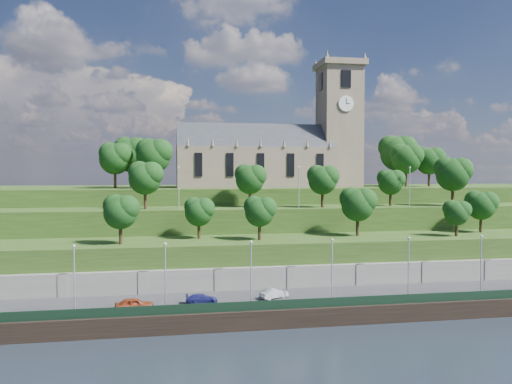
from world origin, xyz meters
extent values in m
plane|color=#1B222B|center=(0.00, 0.00, 0.00)|extent=(320.00, 320.00, 0.00)
cube|color=#2D2D30|center=(0.00, 6.00, 1.00)|extent=(160.00, 12.00, 2.00)
cube|color=black|center=(0.00, -0.05, 1.10)|extent=(160.00, 0.50, 2.20)
cube|color=black|center=(0.00, 0.60, 2.60)|extent=(160.00, 0.10, 1.20)
cube|color=slate|center=(0.00, 12.00, 2.50)|extent=(160.00, 2.00, 5.00)
cube|color=slate|center=(-35.00, 11.20, 2.50)|extent=(1.20, 0.60, 5.00)
cube|color=slate|center=(-25.00, 11.20, 2.50)|extent=(1.20, 0.60, 5.00)
cube|color=slate|center=(-15.00, 11.20, 2.50)|extent=(1.20, 0.60, 5.00)
cube|color=slate|center=(-5.00, 11.20, 2.50)|extent=(1.20, 0.60, 5.00)
cube|color=slate|center=(5.00, 11.20, 2.50)|extent=(1.20, 0.60, 5.00)
cube|color=slate|center=(15.00, 11.20, 2.50)|extent=(1.20, 0.60, 5.00)
cube|color=slate|center=(25.00, 11.20, 2.50)|extent=(1.20, 0.60, 5.00)
cube|color=#264115|center=(0.00, 18.00, 4.00)|extent=(160.00, 12.00, 8.00)
cube|color=#264115|center=(0.00, 29.00, 6.00)|extent=(160.00, 10.00, 12.00)
cube|color=#264115|center=(0.00, 50.00, 7.50)|extent=(160.00, 32.00, 15.00)
cube|color=#705F4E|center=(-4.00, 46.00, 19.00)|extent=(32.00, 12.00, 8.00)
cube|color=#272B30|center=(-4.00, 46.00, 23.00)|extent=(32.00, 10.18, 10.18)
cone|color=#705F4E|center=(-18.00, 40.00, 23.90)|extent=(0.70, 0.70, 1.80)
cone|color=#705F4E|center=(-13.33, 40.00, 23.90)|extent=(0.70, 0.70, 1.80)
cone|color=#705F4E|center=(-8.67, 40.00, 23.90)|extent=(0.70, 0.70, 1.80)
cone|color=#705F4E|center=(-4.00, 40.00, 23.90)|extent=(0.70, 0.70, 1.80)
cone|color=#705F4E|center=(0.67, 40.00, 23.90)|extent=(0.70, 0.70, 1.80)
cone|color=#705F4E|center=(5.33, 40.00, 23.90)|extent=(0.70, 0.70, 1.80)
cone|color=#705F4E|center=(10.00, 40.00, 23.90)|extent=(0.70, 0.70, 1.80)
cube|color=black|center=(-16.00, 39.92, 19.50)|extent=(1.40, 0.25, 4.50)
cube|color=black|center=(-10.00, 39.92, 19.50)|extent=(1.40, 0.25, 4.50)
cube|color=black|center=(-4.00, 39.92, 19.50)|extent=(1.40, 0.25, 4.50)
cube|color=black|center=(2.00, 39.92, 19.50)|extent=(1.40, 0.25, 4.50)
cube|color=black|center=(8.00, 39.92, 19.50)|extent=(1.40, 0.25, 4.50)
cube|color=#705F4E|center=(14.00, 46.00, 27.50)|extent=(8.00, 8.00, 25.00)
cube|color=#705F4E|center=(14.00, 46.00, 40.60)|extent=(9.20, 9.20, 1.20)
cone|color=#705F4E|center=(10.00, 42.00, 41.80)|extent=(0.80, 0.80, 1.60)
cone|color=#705F4E|center=(10.00, 50.00, 41.80)|extent=(0.80, 0.80, 1.60)
cone|color=#705F4E|center=(18.00, 42.00, 41.80)|extent=(0.80, 0.80, 1.60)
cone|color=#705F4E|center=(18.00, 50.00, 41.80)|extent=(0.80, 0.80, 1.60)
cube|color=black|center=(14.00, 41.92, 37.00)|extent=(2.00, 0.25, 3.50)
cube|color=black|center=(14.00, 50.08, 37.00)|extent=(2.00, 0.25, 3.50)
cube|color=black|center=(9.92, 46.00, 37.00)|extent=(0.25, 2.00, 3.50)
cube|color=black|center=(18.08, 46.00, 37.00)|extent=(0.25, 2.00, 3.50)
cylinder|color=white|center=(14.00, 41.88, 32.00)|extent=(3.20, 0.30, 3.20)
cylinder|color=white|center=(18.12, 46.00, 32.00)|extent=(0.30, 3.20, 3.20)
cube|color=black|center=(14.00, 41.70, 32.50)|extent=(0.12, 0.05, 1.10)
cube|color=black|center=(14.40, 41.70, 32.00)|extent=(0.80, 0.05, 0.12)
cylinder|color=black|center=(-28.22, 16.00, 9.51)|extent=(0.49, 0.49, 3.01)
sphere|color=black|center=(-28.22, 16.00, 12.42)|extent=(4.68, 4.68, 4.68)
sphere|color=black|center=(-27.29, 15.53, 13.12)|extent=(3.51, 3.51, 3.51)
sphere|color=black|center=(-29.04, 16.59, 13.35)|extent=(3.28, 3.28, 3.28)
cylinder|color=black|center=(-17.14, 20.00, 9.35)|extent=(0.48, 0.48, 2.70)
sphere|color=black|center=(-17.14, 20.00, 11.97)|extent=(4.21, 4.21, 4.21)
sphere|color=black|center=(-16.30, 19.58, 12.60)|extent=(3.15, 3.15, 3.15)
sphere|color=black|center=(-17.87, 20.53, 12.81)|extent=(2.94, 2.94, 2.94)
cylinder|color=black|center=(-8.37, 17.00, 9.40)|extent=(0.48, 0.48, 2.81)
sphere|color=black|center=(-8.37, 17.00, 12.12)|extent=(4.37, 4.37, 4.37)
sphere|color=black|center=(-7.50, 16.56, 12.77)|extent=(3.28, 3.28, 3.28)
sphere|color=black|center=(-9.14, 17.55, 12.99)|extent=(3.06, 3.06, 3.06)
cylinder|color=black|center=(7.68, 19.00, 9.65)|extent=(0.51, 0.51, 3.31)
sphere|color=black|center=(7.68, 19.00, 12.85)|extent=(5.14, 5.14, 5.14)
sphere|color=black|center=(8.71, 18.49, 13.62)|extent=(3.86, 3.86, 3.86)
sphere|color=black|center=(6.78, 19.64, 13.88)|extent=(3.60, 3.60, 3.60)
cylinder|color=black|center=(22.84, 16.00, 9.22)|extent=(0.47, 0.47, 2.44)
sphere|color=black|center=(22.84, 16.00, 11.58)|extent=(3.79, 3.79, 3.79)
sphere|color=black|center=(23.60, 15.62, 12.15)|extent=(2.85, 2.85, 2.85)
sphere|color=black|center=(22.18, 16.47, 12.34)|extent=(2.66, 2.66, 2.66)
cylinder|color=black|center=(29.76, 20.00, 9.50)|extent=(0.49, 0.49, 3.01)
sphere|color=black|center=(29.76, 20.00, 12.41)|extent=(4.68, 4.68, 4.68)
sphere|color=black|center=(30.70, 19.53, 13.11)|extent=(3.51, 3.51, 3.51)
sphere|color=black|center=(28.94, 20.58, 13.35)|extent=(3.27, 3.27, 3.27)
cylinder|color=black|center=(-25.42, 28.00, 13.70)|extent=(0.51, 0.51, 3.40)
sphere|color=black|center=(-25.42, 28.00, 16.98)|extent=(5.29, 5.29, 5.29)
sphere|color=black|center=(-24.36, 27.47, 17.78)|extent=(3.97, 3.97, 3.97)
sphere|color=black|center=(-26.34, 28.66, 18.04)|extent=(3.70, 3.70, 3.70)
cylinder|color=black|center=(-7.72, 30.00, 13.61)|extent=(0.50, 0.50, 3.22)
sphere|color=black|center=(-7.72, 30.00, 16.72)|extent=(5.01, 5.01, 5.01)
sphere|color=black|center=(-6.72, 29.50, 17.47)|extent=(3.75, 3.75, 3.75)
sphere|color=black|center=(-8.59, 30.63, 17.72)|extent=(3.50, 3.50, 3.50)
cylinder|color=black|center=(4.43, 27.00, 13.57)|extent=(0.50, 0.50, 3.15)
sphere|color=black|center=(4.43, 27.00, 16.62)|extent=(4.90, 4.90, 4.90)
sphere|color=black|center=(5.41, 26.51, 17.35)|extent=(3.67, 3.67, 3.67)
sphere|color=black|center=(3.57, 27.61, 17.60)|extent=(3.43, 3.43, 3.43)
cylinder|color=black|center=(17.83, 29.00, 13.42)|extent=(0.49, 0.49, 2.83)
sphere|color=black|center=(17.83, 29.00, 16.15)|extent=(4.40, 4.40, 4.40)
sphere|color=black|center=(18.71, 28.56, 16.81)|extent=(3.30, 3.30, 3.30)
sphere|color=black|center=(17.06, 29.55, 17.03)|extent=(3.08, 3.08, 3.08)
cylinder|color=black|center=(28.81, 27.00, 13.90)|extent=(0.53, 0.53, 3.80)
sphere|color=black|center=(28.81, 27.00, 17.58)|extent=(5.91, 5.91, 5.91)
sphere|color=black|center=(29.99, 26.41, 18.46)|extent=(4.44, 4.44, 4.44)
sphere|color=black|center=(27.77, 27.74, 18.76)|extent=(4.14, 4.14, 4.14)
cylinder|color=black|center=(-31.60, 42.00, 16.89)|extent=(0.53, 0.53, 3.77)
sphere|color=black|center=(-31.60, 42.00, 20.53)|extent=(5.87, 5.87, 5.87)
sphere|color=black|center=(-30.43, 41.41, 21.42)|extent=(4.40, 4.40, 4.40)
sphere|color=black|center=(-32.63, 42.73, 21.71)|extent=(4.11, 4.11, 4.11)
cylinder|color=black|center=(-29.12, 48.00, 17.20)|extent=(0.56, 0.56, 4.41)
sphere|color=black|center=(-29.12, 48.00, 21.47)|extent=(6.86, 6.86, 6.86)
sphere|color=black|center=(-27.75, 47.31, 22.50)|extent=(5.14, 5.14, 5.14)
sphere|color=black|center=(-30.32, 48.86, 22.84)|extent=(4.80, 4.80, 4.80)
cylinder|color=black|center=(-24.43, 40.00, 17.04)|extent=(0.54, 0.54, 4.07)
sphere|color=black|center=(-24.43, 40.00, 20.98)|extent=(6.34, 6.34, 6.34)
sphere|color=black|center=(-23.16, 39.37, 21.93)|extent=(4.75, 4.75, 4.75)
sphere|color=black|center=(-25.54, 40.79, 22.24)|extent=(4.44, 4.44, 4.44)
cylinder|color=black|center=(27.29, 42.00, 16.94)|extent=(0.53, 0.53, 3.89)
sphere|color=black|center=(27.29, 42.00, 20.70)|extent=(6.05, 6.05, 6.05)
sphere|color=black|center=(28.50, 41.40, 21.61)|extent=(4.53, 4.53, 4.53)
sphere|color=black|center=(26.23, 42.76, 21.91)|extent=(4.23, 4.23, 4.23)
cylinder|color=black|center=(29.15, 50.00, 17.46)|extent=(0.58, 0.58, 4.92)
sphere|color=black|center=(29.15, 50.00, 22.21)|extent=(7.65, 7.65, 7.65)
sphere|color=black|center=(30.68, 49.23, 23.36)|extent=(5.74, 5.74, 5.74)
sphere|color=black|center=(27.81, 50.96, 23.75)|extent=(5.36, 5.36, 5.36)
cylinder|color=black|center=(33.62, 44.00, 16.84)|extent=(0.52, 0.52, 3.68)
sphere|color=black|center=(33.62, 44.00, 20.39)|extent=(5.72, 5.72, 5.72)
sphere|color=black|center=(34.76, 43.43, 21.25)|extent=(4.29, 4.29, 4.29)
sphere|color=black|center=(32.61, 44.71, 21.53)|extent=(4.00, 4.00, 4.00)
cylinder|color=#B2B2B7|center=(-32.00, 2.50, 5.83)|extent=(0.16, 0.16, 7.66)
sphere|color=silver|center=(-32.00, 2.50, 9.78)|extent=(0.36, 0.36, 0.36)
cylinder|color=#B2B2B7|center=(-22.00, 2.50, 5.83)|extent=(0.16, 0.16, 7.66)
sphere|color=silver|center=(-22.00, 2.50, 9.78)|extent=(0.36, 0.36, 0.36)
cylinder|color=#B2B2B7|center=(-12.00, 2.50, 5.83)|extent=(0.16, 0.16, 7.66)
sphere|color=silver|center=(-12.00, 2.50, 9.78)|extent=(0.36, 0.36, 0.36)
cylinder|color=#B2B2B7|center=(-2.00, 2.50, 5.83)|extent=(0.16, 0.16, 7.66)
sphere|color=silver|center=(-2.00, 2.50, 9.78)|extent=(0.36, 0.36, 0.36)
cylinder|color=#B2B2B7|center=(8.00, 2.50, 5.83)|extent=(0.16, 0.16, 7.66)
sphere|color=silver|center=(8.00, 2.50, 9.78)|extent=(0.36, 0.36, 0.36)
cylinder|color=#B2B2B7|center=(18.00, 2.50, 5.83)|extent=(0.16, 0.16, 7.66)
sphere|color=silver|center=(18.00, 2.50, 9.78)|extent=(0.36, 0.36, 0.36)
cylinder|color=#B2B2B7|center=(-20.00, 26.00, 15.37)|extent=(0.16, 0.16, 6.74)
sphere|color=silver|center=(-20.00, 26.00, 18.86)|extent=(0.36, 0.36, 0.36)
cylinder|color=#B2B2B7|center=(0.00, 26.00, 15.37)|extent=(0.16, 0.16, 6.74)
sphere|color=silver|center=(0.00, 26.00, 18.86)|extent=(0.36, 0.36, 0.36)
cylinder|color=#B2B2B7|center=(20.00, 26.00, 15.37)|extent=(0.16, 0.16, 6.74)
sphere|color=silver|center=(20.00, 26.00, 18.86)|extent=(0.36, 0.36, 0.36)
imported|color=maroon|center=(-25.57, 3.20, 2.75)|extent=(4.66, 2.54, 1.50)
imported|color=#A2A3A7|center=(-8.46, 6.07, 2.62)|extent=(3.98, 2.73, 1.24)
imported|color=navy|center=(-17.67, 5.19, 2.56)|extent=(3.96, 1.76, 1.13)
camera|label=1|loc=(-21.44, -55.33, 17.95)|focal=35.00mm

